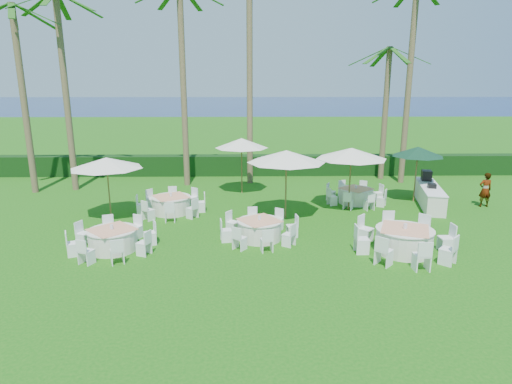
% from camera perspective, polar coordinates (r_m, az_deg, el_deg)
% --- Properties ---
extents(ground, '(120.00, 120.00, 0.00)m').
position_cam_1_polar(ground, '(14.75, -0.15, -7.31)').
color(ground, '#12560E').
rests_on(ground, ground).
extents(hedge, '(34.00, 1.00, 1.20)m').
position_cam_1_polar(hedge, '(26.17, -0.56, 3.61)').
color(hedge, black).
rests_on(hedge, ground).
extents(ocean, '(260.00, 260.00, 0.00)m').
position_cam_1_polar(ocean, '(115.85, -0.96, 11.52)').
color(ocean, '#080F52').
rests_on(ocean, ground).
extents(banquet_table_a, '(2.79, 2.79, 0.88)m').
position_cam_1_polar(banquet_table_a, '(15.15, -18.57, -5.96)').
color(banquet_table_a, silver).
rests_on(banquet_table_a, ground).
extents(banquet_table_b, '(2.81, 2.81, 0.86)m').
position_cam_1_polar(banquet_table_b, '(15.35, 0.47, -4.96)').
color(banquet_table_b, silver).
rests_on(banquet_table_b, ground).
extents(banquet_table_c, '(3.26, 3.26, 0.99)m').
position_cam_1_polar(banquet_table_c, '(14.97, 19.14, -6.04)').
color(banquet_table_c, silver).
rests_on(banquet_table_c, ground).
extents(banquet_table_d, '(2.92, 2.92, 0.89)m').
position_cam_1_polar(banquet_table_d, '(18.77, -11.22, -1.60)').
color(banquet_table_d, silver).
rests_on(banquet_table_d, ground).
extents(banquet_table_f, '(2.76, 2.76, 0.85)m').
position_cam_1_polar(banquet_table_f, '(20.47, 13.13, -0.44)').
color(banquet_table_f, silver).
rests_on(banquet_table_f, ground).
extents(umbrella_a, '(2.90, 2.90, 2.55)m').
position_cam_1_polar(umbrella_a, '(18.25, -19.31, 3.68)').
color(umbrella_a, brown).
rests_on(umbrella_a, ground).
extents(umbrella_b, '(3.19, 3.19, 2.83)m').
position_cam_1_polar(umbrella_b, '(17.27, 4.07, 4.76)').
color(umbrella_b, brown).
rests_on(umbrella_b, ground).
extents(umbrella_c, '(2.66, 2.66, 2.80)m').
position_cam_1_polar(umbrella_c, '(21.43, -1.94, 6.53)').
color(umbrella_c, brown).
rests_on(umbrella_c, ground).
extents(umbrella_d, '(3.08, 3.08, 2.75)m').
position_cam_1_polar(umbrella_d, '(18.91, 12.60, 5.04)').
color(umbrella_d, brown).
rests_on(umbrella_d, ground).
extents(umbrella_green, '(2.35, 2.35, 2.61)m').
position_cam_1_polar(umbrella_green, '(21.19, 20.78, 5.06)').
color(umbrella_green, brown).
rests_on(umbrella_green, ground).
extents(buffet_table, '(1.72, 4.03, 1.40)m').
position_cam_1_polar(buffet_table, '(21.11, 22.08, -0.34)').
color(buffet_table, silver).
rests_on(buffet_table, ground).
extents(staff_person, '(0.58, 0.39, 1.57)m').
position_cam_1_polar(staff_person, '(21.85, 28.24, 0.26)').
color(staff_person, gray).
rests_on(staff_person, ground).
extents(palm_a, '(4.19, 4.39, 9.68)m').
position_cam_1_polar(palm_a, '(23.92, -24.11, 12.76)').
color(palm_a, brown).
rests_on(palm_a, ground).
extents(palm_b, '(4.39, 4.19, 10.27)m').
position_cam_1_polar(palm_b, '(23.34, -9.69, 14.50)').
color(palm_b, brown).
rests_on(palm_b, ground).
extents(palm_c, '(4.20, 4.39, 12.67)m').
position_cam_1_polar(palm_c, '(23.60, -0.86, 17.64)').
color(palm_c, brown).
rests_on(palm_c, ground).
extents(palm_d, '(4.20, 4.39, 7.43)m').
position_cam_1_polar(palm_d, '(25.75, 16.89, 10.79)').
color(palm_d, brown).
rests_on(palm_d, ground).
extents(palm_e, '(4.20, 4.39, 10.58)m').
position_cam_1_polar(palm_e, '(25.03, 19.77, 14.21)').
color(palm_e, brown).
rests_on(palm_e, ground).
extents(palm_f, '(4.41, 4.09, 9.10)m').
position_cam_1_polar(palm_f, '(24.21, -28.66, 11.57)').
color(palm_f, brown).
rests_on(palm_f, ground).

